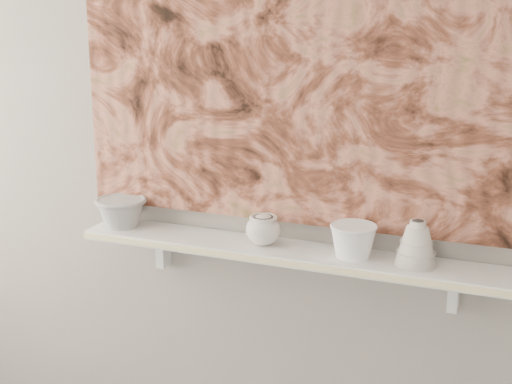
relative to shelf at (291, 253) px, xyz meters
The scene contains 11 objects.
wall_back 0.45m from the shelf, 90.00° to the left, with size 3.60×3.60×0.00m, color gray.
shelf is the anchor object (origin of this frame).
shelf_stripe 0.09m from the shelf, 90.00° to the right, with size 1.40×0.01×0.02m, color beige.
bracket_left 0.50m from the shelf, behind, with size 0.03×0.06×0.12m, color white.
bracket_right 0.50m from the shelf, ahead, with size 0.03×0.06×0.12m, color white.
painting 0.63m from the shelf, 90.00° to the left, with size 1.50×0.03×1.10m, color brown.
house_motif 0.55m from the shelf, ahead, with size 0.09×0.00×0.08m, color black.
bowl_grey 0.61m from the shelf, behind, with size 0.18×0.18×0.10m, color gray, non-canonical shape.
cup_cream 0.11m from the shelf, behind, with size 0.11×0.11×0.10m, color white, non-canonical shape.
bell_vessel 0.39m from the shelf, ahead, with size 0.12×0.12×0.13m, color white, non-canonical shape.
bowl_white 0.21m from the shelf, ahead, with size 0.14×0.14×0.10m, color white, non-canonical shape.
Camera 1 is at (0.68, -0.47, 1.67)m, focal length 50.00 mm.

